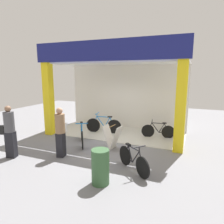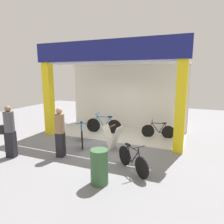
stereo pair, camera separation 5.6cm
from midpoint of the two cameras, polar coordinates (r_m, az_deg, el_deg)
ground_plane at (r=8.64m, az=-1.46°, el=-8.24°), size 20.23×20.23×0.00m
shop_facade at (r=9.46m, az=1.93°, el=6.97°), size 6.32×2.84×4.06m
bicycle_inside_0 at (r=9.26m, az=12.94°, el=-5.16°), size 1.42×0.41×0.79m
bicycle_inside_1 at (r=9.73m, az=-2.15°, el=-3.72°), size 1.73×0.48×0.95m
bicycle_parked_0 at (r=6.10m, az=5.99°, el=-13.22°), size 1.20×1.03×0.85m
bicycle_parked_1 at (r=8.31m, az=-8.25°, el=-6.38°), size 0.97×1.48×0.95m
sandwich_board_sign at (r=7.73m, az=0.25°, el=-7.05°), size 0.69×0.53×0.90m
pedestrian_0 at (r=7.63m, az=-26.54°, el=-4.77°), size 0.56×0.41×1.78m
pedestrian_1 at (r=7.14m, az=-14.04°, el=-5.28°), size 0.39×0.63×1.70m
trash_bin at (r=5.40m, az=-3.24°, el=-15.07°), size 0.46×0.46×0.92m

